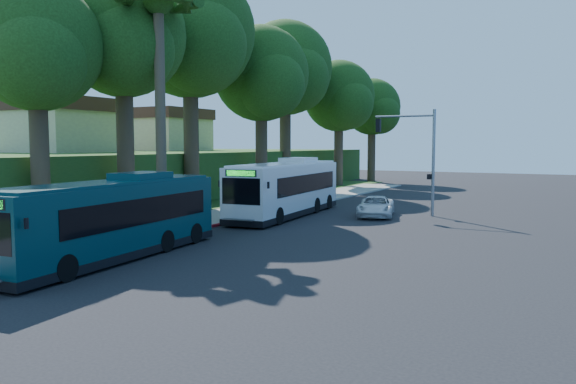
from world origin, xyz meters
The scene contains 19 objects.
ground centered at (0.00, 0.00, 0.00)m, with size 140.00×140.00×0.00m, color black.
sidewalk centered at (-7.30, 0.00, 0.06)m, with size 4.50×70.00×0.12m, color gray.
red_curb centered at (-5.00, -4.00, 0.07)m, with size 0.25×30.00×0.13m, color maroon.
grass_verge centered at (-13.00, 5.00, 0.03)m, with size 8.00×70.00×0.06m, color #234719.
bus_shelter centered at (-7.26, -2.86, 1.81)m, with size 3.20×1.51×2.55m.
stop_sign_pole centered at (-5.40, -5.00, 2.08)m, with size 0.35×0.06×3.17m.
traffic_signal_pole centered at (3.78, 10.00, 4.42)m, with size 4.10×0.30×7.00m.
palm_tree centered at (-8.20, -1.50, 12.38)m, with size 4.20×4.20×14.40m.
hillside_backdrop centered at (-26.30, 15.10, 2.44)m, with size 24.00×60.00×8.80m.
tree_0 centered at (-12.40, -0.02, 11.20)m, with size 8.40×8.00×15.70m.
tree_1 centered at (-13.37, 7.98, 12.73)m, with size 10.50×10.00×18.26m.
tree_2 centered at (-11.89, 15.98, 10.48)m, with size 8.82×8.40×15.12m.
tree_3 centered at (-13.88, 23.98, 11.98)m, with size 10.08×9.60×17.28m.
tree_4 centered at (-11.40, 31.98, 9.73)m, with size 8.40×8.00×14.14m.
tree_5 centered at (-10.41, 39.99, 8.96)m, with size 7.35×7.00×12.86m.
tree_6 centered at (-12.91, -6.01, 9.71)m, with size 7.56×7.20×13.74m.
white_bus centered at (-3.77, 5.71, 1.86)m, with size 3.92×12.98×3.81m.
teal_bus centered at (-3.31, -10.03, 1.71)m, with size 3.66×11.94×3.50m.
pickup centered at (1.58, 8.07, 0.66)m, with size 2.20×4.76×1.32m, color silver.
Camera 1 is at (14.02, -26.74, 4.74)m, focal length 35.00 mm.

